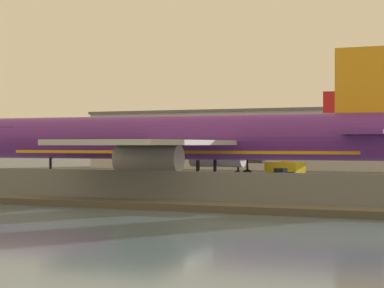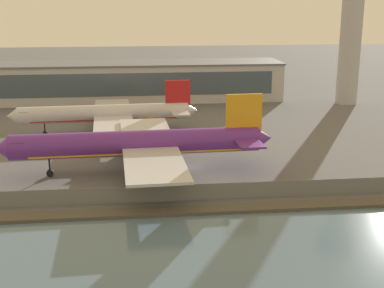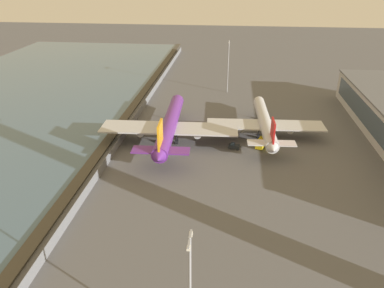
# 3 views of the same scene
# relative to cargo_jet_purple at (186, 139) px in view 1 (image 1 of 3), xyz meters

# --- Properties ---
(ground_plane) EXTENTS (500.00, 500.00, 0.00)m
(ground_plane) POSITION_rel_cargo_jet_purple_xyz_m (8.91, 1.62, -5.14)
(ground_plane) COLOR #565659
(shoreline_seawall) EXTENTS (320.00, 3.00, 0.50)m
(shoreline_seawall) POSITION_rel_cargo_jet_purple_xyz_m (8.91, -18.88, -4.89)
(shoreline_seawall) COLOR #474238
(shoreline_seawall) RESTS_ON ground
(perimeter_fence) EXTENTS (280.00, 0.10, 2.56)m
(perimeter_fence) POSITION_rel_cargo_jet_purple_xyz_m (8.91, -14.38, -3.86)
(perimeter_fence) COLOR slate
(perimeter_fence) RESTS_ON ground
(cargo_jet_purple) EXTENTS (47.98, 41.26, 13.47)m
(cargo_jet_purple) POSITION_rel_cargo_jet_purple_xyz_m (0.00, 0.00, 0.00)
(cargo_jet_purple) COLOR #602889
(cargo_jet_purple) RESTS_ON ground
(passenger_jet_silver) EXTENTS (42.23, 36.44, 11.66)m
(passenger_jet_silver) POSITION_rel_cargo_jet_purple_xyz_m (-6.98, 28.96, -0.69)
(passenger_jet_silver) COLOR silver
(passenger_jet_silver) RESTS_ON ground
(baggage_tug) EXTENTS (2.21, 3.45, 1.80)m
(baggage_tug) POSITION_rel_cargo_jet_purple_xyz_m (3.62, 19.63, -4.33)
(baggage_tug) COLOR #1E2328
(baggage_tug) RESTS_ON ground
(ops_van) EXTENTS (5.60, 3.72, 2.48)m
(ops_van) POSITION_rel_cargo_jet_purple_xyz_m (1.28, 27.66, -3.86)
(ops_van) COLOR yellow
(ops_van) RESTS_ON ground
(terminal_building) EXTENTS (92.92, 16.78, 11.19)m
(terminal_building) POSITION_rel_cargo_jet_purple_xyz_m (-3.66, 68.93, 0.47)
(terminal_building) COLOR #B2B2B7
(terminal_building) RESTS_ON ground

